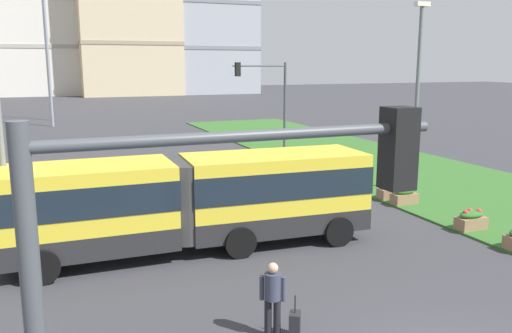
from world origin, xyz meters
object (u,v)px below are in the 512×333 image
object	(u,v)px
articulated_bus	(192,200)
pedestrian_crossing	(273,295)
traffic_light_near_left	(191,311)
rolling_suitcase	(295,324)
flower_planter_2	(471,220)
flower_planter_3	(404,196)
streetlight_median	(417,90)
flower_planter_4	(390,191)
traffic_light_far_right	(269,95)

from	to	relation	value
articulated_bus	pedestrian_crossing	bearing A→B (deg)	-88.79
articulated_bus	traffic_light_near_left	world-z (taller)	traffic_light_near_left
rolling_suitcase	traffic_light_near_left	xyz separation A→B (m)	(-3.76, -5.51, 3.54)
articulated_bus	rolling_suitcase	distance (m)	6.48
pedestrian_crossing	flower_planter_2	xyz separation A→B (m)	(9.69, 4.24, -0.58)
pedestrian_crossing	flower_planter_3	xyz separation A→B (m)	(9.69, 8.07, -0.58)
articulated_bus	streetlight_median	world-z (taller)	streetlight_median
flower_planter_2	rolling_suitcase	bearing A→B (deg)	-154.33
flower_planter_2	flower_planter_3	world-z (taller)	same
flower_planter_4	traffic_light_far_right	xyz separation A→B (m)	(-1.47, 10.24, 3.69)
pedestrian_crossing	rolling_suitcase	bearing A→B (deg)	-23.96
flower_planter_2	flower_planter_4	xyz separation A→B (m)	(0.00, 4.81, 0.00)
flower_planter_3	articulated_bus	bearing A→B (deg)	-168.77
rolling_suitcase	streetlight_median	distance (m)	15.74
articulated_bus	flower_planter_4	xyz separation A→B (m)	(9.82, 2.94, -1.23)
flower_planter_2	flower_planter_4	world-z (taller)	same
flower_planter_3	traffic_light_far_right	distance (m)	11.91
flower_planter_3	traffic_light_far_right	xyz separation A→B (m)	(-1.47, 11.22, 3.69)
pedestrian_crossing	flower_planter_2	world-z (taller)	pedestrian_crossing
rolling_suitcase	traffic_light_far_right	size ratio (longest dim) A/B	0.16
rolling_suitcase	flower_planter_4	distance (m)	13.08
pedestrian_crossing	flower_planter_4	xyz separation A→B (m)	(9.69, 9.05, -0.58)
articulated_bus	rolling_suitcase	world-z (taller)	articulated_bus
articulated_bus	rolling_suitcase	xyz separation A→B (m)	(0.58, -6.32, -1.34)
streetlight_median	traffic_light_far_right	bearing A→B (deg)	109.92
articulated_bus	flower_planter_2	distance (m)	10.08
rolling_suitcase	traffic_light_near_left	distance (m)	7.55
pedestrian_crossing	flower_planter_3	world-z (taller)	pedestrian_crossing
pedestrian_crossing	flower_planter_2	distance (m)	10.60
streetlight_median	articulated_bus	bearing A→B (deg)	-161.76
flower_planter_2	traffic_light_near_left	bearing A→B (deg)	-142.57
articulated_bus	rolling_suitcase	bearing A→B (deg)	-84.76
articulated_bus	flower_planter_3	bearing A→B (deg)	11.23
traffic_light_far_right	streetlight_median	xyz separation A→B (m)	(3.37, -9.31, 0.65)
flower_planter_4	flower_planter_2	bearing A→B (deg)	-90.00
rolling_suitcase	traffic_light_near_left	bearing A→B (deg)	-124.31
flower_planter_4	traffic_light_far_right	bearing A→B (deg)	98.20
flower_planter_2	flower_planter_4	distance (m)	4.81
pedestrian_crossing	streetlight_median	xyz separation A→B (m)	(11.59, 9.98, 3.76)
flower_planter_3	pedestrian_crossing	bearing A→B (deg)	-140.24
streetlight_median	flower_planter_4	bearing A→B (deg)	-153.98
pedestrian_crossing	traffic_light_far_right	bearing A→B (deg)	66.92
streetlight_median	pedestrian_crossing	bearing A→B (deg)	-139.28
pedestrian_crossing	flower_planter_4	size ratio (longest dim) A/B	1.58
pedestrian_crossing	flower_planter_4	world-z (taller)	pedestrian_crossing
articulated_bus	flower_planter_3	size ratio (longest dim) A/B	10.83
articulated_bus	streetlight_median	xyz separation A→B (m)	(11.72, 3.86, 3.11)
flower_planter_2	traffic_light_near_left	distance (m)	16.73
flower_planter_2	traffic_light_far_right	world-z (taller)	traffic_light_far_right
flower_planter_4	streetlight_median	world-z (taller)	streetlight_median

